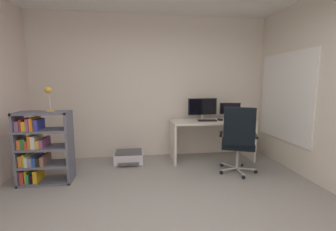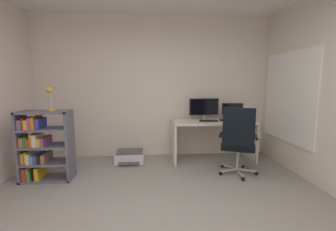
# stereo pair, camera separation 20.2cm
# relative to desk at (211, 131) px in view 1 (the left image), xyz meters

# --- Properties ---
(wall_back) EXTENTS (4.52, 0.10, 2.74)m
(wall_back) POSITION_rel_desk_xyz_m (-1.09, 0.44, 0.81)
(wall_back) COLOR silver
(wall_back) RESTS_ON ground
(window_pane) EXTENTS (0.01, 1.32, 1.43)m
(window_pane) POSITION_rel_desk_xyz_m (1.16, -0.45, 0.66)
(window_pane) COLOR white
(window_frame) EXTENTS (0.02, 1.40, 1.51)m
(window_frame) POSITION_rel_desk_xyz_m (1.15, -0.45, 0.66)
(window_frame) COLOR white
(desk) EXTENTS (1.52, 0.64, 0.76)m
(desk) POSITION_rel_desk_xyz_m (0.00, 0.00, 0.00)
(desk) COLOR silver
(desk) RESTS_ON ground
(monitor_main) EXTENTS (0.57, 0.18, 0.41)m
(monitor_main) POSITION_rel_desk_xyz_m (-0.16, 0.10, 0.44)
(monitor_main) COLOR #B2B5B7
(monitor_main) RESTS_ON desk
(monitor_secondary) EXTENTS (0.40, 0.18, 0.32)m
(monitor_secondary) POSITION_rel_desk_xyz_m (0.40, 0.10, 0.38)
(monitor_secondary) COLOR #B2B5B7
(monitor_secondary) RESTS_ON desk
(keyboard) EXTENTS (0.35, 0.16, 0.02)m
(keyboard) POSITION_rel_desk_xyz_m (-0.11, -0.07, 0.21)
(keyboard) COLOR black
(keyboard) RESTS_ON desk
(computer_mouse) EXTENTS (0.07, 0.11, 0.03)m
(computer_mouse) POSITION_rel_desk_xyz_m (0.15, -0.04, 0.22)
(computer_mouse) COLOR black
(computer_mouse) RESTS_ON desk
(office_chair) EXTENTS (0.66, 0.69, 1.10)m
(office_chair) POSITION_rel_desk_xyz_m (0.18, -0.79, 0.03)
(office_chair) COLOR #B7BABC
(office_chair) RESTS_ON ground
(bookshelf) EXTENTS (0.72, 0.36, 1.05)m
(bookshelf) POSITION_rel_desk_xyz_m (-2.80, -0.69, -0.04)
(bookshelf) COLOR slate
(bookshelf) RESTS_ON ground
(desk_lamp) EXTENTS (0.11, 0.11, 0.35)m
(desk_lamp) POSITION_rel_desk_xyz_m (-2.63, -0.69, 0.73)
(desk_lamp) COLOR gold
(desk_lamp) RESTS_ON bookshelf
(printer) EXTENTS (0.52, 0.50, 0.20)m
(printer) POSITION_rel_desk_xyz_m (-1.56, 0.03, -0.46)
(printer) COLOR silver
(printer) RESTS_ON ground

